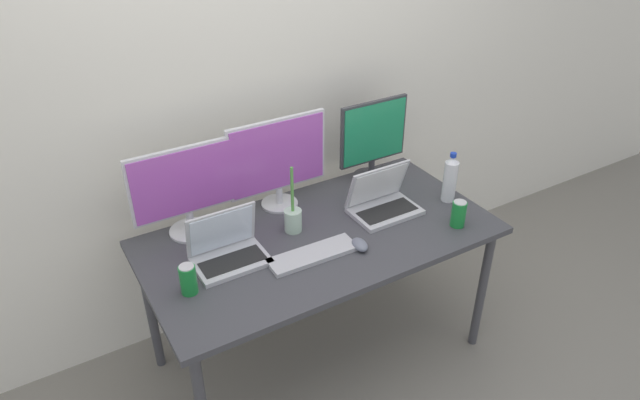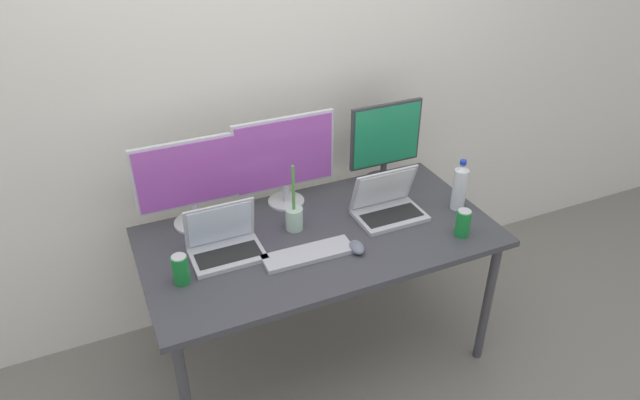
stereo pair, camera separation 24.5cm
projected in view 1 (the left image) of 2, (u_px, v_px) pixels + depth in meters
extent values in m
plane|color=gray|center=(320.00, 352.00, 2.94)|extent=(16.00, 16.00, 0.00)
cube|color=silver|center=(256.00, 75.00, 2.69)|extent=(7.00, 0.08, 2.60)
cylinder|color=#424247|center=(482.00, 290.00, 2.81)|extent=(0.04, 0.04, 0.71)
cylinder|color=#424247|center=(150.00, 310.00, 2.69)|extent=(0.04, 0.04, 0.71)
cylinder|color=#424247|center=(397.00, 223.00, 3.32)|extent=(0.04, 0.04, 0.71)
cube|color=#3D3D42|center=(320.00, 237.00, 2.56)|extent=(1.57, 0.81, 0.03)
cylinder|color=silver|center=(192.00, 230.00, 2.57)|extent=(0.20, 0.20, 0.01)
cylinder|color=silver|center=(190.00, 221.00, 2.54)|extent=(0.03, 0.03, 0.09)
cube|color=silver|center=(185.00, 181.00, 2.43)|extent=(0.49, 0.02, 0.32)
cube|color=#A54CB2|center=(186.00, 182.00, 2.42)|extent=(0.46, 0.01, 0.29)
cylinder|color=silver|center=(280.00, 203.00, 2.76)|extent=(0.18, 0.18, 0.01)
cylinder|color=silver|center=(279.00, 195.00, 2.74)|extent=(0.03, 0.03, 0.08)
cube|color=silver|center=(277.00, 155.00, 2.62)|extent=(0.49, 0.02, 0.35)
cube|color=#A54CB2|center=(279.00, 156.00, 2.61)|extent=(0.47, 0.01, 0.33)
cylinder|color=#38383D|center=(371.00, 177.00, 2.99)|extent=(0.19, 0.19, 0.01)
cylinder|color=#38383D|center=(371.00, 168.00, 2.96)|extent=(0.03, 0.03, 0.09)
cube|color=#38383D|center=(373.00, 132.00, 2.85)|extent=(0.38, 0.02, 0.33)
cube|color=#1E8C59|center=(375.00, 133.00, 2.84)|extent=(0.36, 0.01, 0.30)
cube|color=#B7B7BC|center=(231.00, 261.00, 2.36)|extent=(0.30, 0.20, 0.02)
cube|color=black|center=(233.00, 261.00, 2.35)|extent=(0.27, 0.11, 0.00)
cube|color=#B7B7BC|center=(221.00, 230.00, 2.37)|extent=(0.30, 0.05, 0.20)
cube|color=silver|center=(222.00, 231.00, 2.36)|extent=(0.27, 0.04, 0.18)
cube|color=#B7B7BC|center=(385.00, 211.00, 2.69)|extent=(0.32, 0.21, 0.02)
cube|color=black|center=(387.00, 211.00, 2.68)|extent=(0.28, 0.12, 0.00)
cube|color=#B7B7BC|center=(377.00, 184.00, 2.69)|extent=(0.32, 0.08, 0.21)
cube|color=white|center=(378.00, 185.00, 2.69)|extent=(0.29, 0.06, 0.18)
cube|color=#B2B2B7|center=(313.00, 255.00, 2.40)|extent=(0.39, 0.13, 0.02)
ellipsoid|color=slate|center=(360.00, 245.00, 2.45)|extent=(0.07, 0.10, 0.04)
cylinder|color=silver|center=(450.00, 181.00, 2.75)|extent=(0.07, 0.07, 0.21)
cone|color=silver|center=(453.00, 160.00, 2.69)|extent=(0.06, 0.06, 0.03)
cylinder|color=#1938B2|center=(453.00, 155.00, 2.68)|extent=(0.03, 0.03, 0.02)
cylinder|color=#197F33|center=(188.00, 280.00, 2.18)|extent=(0.07, 0.07, 0.12)
cylinder|color=silver|center=(186.00, 267.00, 2.15)|extent=(0.06, 0.06, 0.00)
cylinder|color=#197F33|center=(458.00, 214.00, 2.58)|extent=(0.07, 0.07, 0.12)
cylinder|color=silver|center=(460.00, 202.00, 2.55)|extent=(0.06, 0.06, 0.00)
cylinder|color=#B2D1B7|center=(293.00, 220.00, 2.55)|extent=(0.08, 0.08, 0.10)
cylinder|color=#519342|center=(292.00, 189.00, 2.47)|extent=(0.01, 0.01, 0.22)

